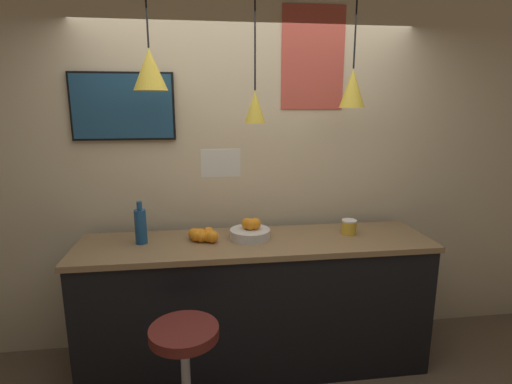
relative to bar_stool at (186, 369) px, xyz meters
name	(u,v)px	position (x,y,z in m)	size (l,w,h in m)	color
back_wall	(249,166)	(0.49, 1.10, 0.96)	(8.00, 0.06, 2.90)	beige
service_counter	(256,304)	(0.49, 0.68, 0.00)	(2.49, 0.63, 0.98)	black
bar_stool	(186,369)	(0.00, 0.00, 0.00)	(0.44, 0.44, 0.75)	#B7B7BC
fruit_bowl	(250,231)	(0.45, 0.73, 0.54)	(0.29, 0.29, 0.15)	beige
orange_pile	(202,235)	(0.11, 0.72, 0.53)	(0.21, 0.20, 0.09)	orange
juice_bottle	(141,226)	(-0.31, 0.73, 0.62)	(0.08, 0.08, 0.30)	navy
spread_jar	(349,227)	(1.19, 0.73, 0.54)	(0.11, 0.11, 0.11)	gold
pendant_lamp_left	(150,69)	(-0.19, 0.73, 1.65)	(0.22, 0.22, 0.80)	black
pendant_lamp_middle	(255,105)	(0.49, 0.73, 1.42)	(0.14, 0.14, 1.00)	black
pendant_lamp_right	(353,88)	(1.16, 0.73, 1.54)	(0.17, 0.17, 0.90)	black
mounted_tv	(123,107)	(-0.43, 1.05, 1.41)	(0.73, 0.04, 0.48)	black
hanging_menu_board	(221,163)	(0.24, 0.44, 1.08)	(0.24, 0.01, 0.17)	white
wall_poster	(313,58)	(0.97, 1.07, 1.77)	(0.48, 0.01, 0.75)	#C64C3D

